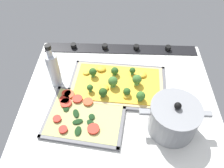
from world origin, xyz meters
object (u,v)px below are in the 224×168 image
baking_tray_front (117,85)px  broccoli_pizza (118,83)px  cooking_pot (173,118)px  oil_bottle (54,69)px  veggie_pizza_back (83,113)px  baking_tray_back (86,116)px

baking_tray_front → broccoli_pizza: broccoli_pizza is taller
cooking_pot → oil_bottle: (45.52, -19.97, 2.34)cm
veggie_pizza_back → broccoli_pizza: bearing=-130.1°
baking_tray_back → oil_bottle: 23.15cm
veggie_pizza_back → oil_bottle: oil_bottle is taller
baking_tray_front → cooking_pot: 28.32cm
broccoli_pizza → veggie_pizza_back: broccoli_pizza is taller
baking_tray_front → veggie_pizza_back: veggie_pizza_back is taller
veggie_pizza_back → cooking_pot: (-32.42, 4.07, 4.92)cm
baking_tray_front → baking_tray_back: (11.61, 15.96, 0.01)cm
baking_tray_front → oil_bottle: size_ratio=2.04×
baking_tray_front → broccoli_pizza: bearing=92.7°
veggie_pizza_back → cooking_pot: size_ratio=1.21×
veggie_pizza_back → cooking_pot: cooking_pot is taller
oil_bottle → baking_tray_front: bearing=179.0°
cooking_pot → oil_bottle: oil_bottle is taller
veggie_pizza_back → oil_bottle: 21.83cm
baking_tray_front → oil_bottle: bearing=-1.0°
broccoli_pizza → baking_tray_back: broccoli_pizza is taller
baking_tray_front → baking_tray_back: same height
veggie_pizza_back → oil_bottle: size_ratio=1.42×
broccoli_pizza → cooking_pot: 27.79cm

